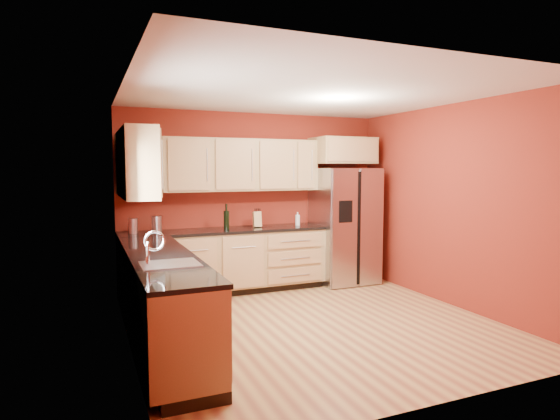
{
  "coord_description": "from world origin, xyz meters",
  "views": [
    {
      "loc": [
        -2.37,
        -4.65,
        1.76
      ],
      "look_at": [
        -0.04,
        0.9,
        1.24
      ],
      "focal_mm": 30.0,
      "sensor_mm": 36.0,
      "label": 1
    }
  ],
  "objects_px": {
    "refrigerator": "(344,225)",
    "canister_left": "(157,224)",
    "wine_bottle_a": "(226,217)",
    "soap_dispenser": "(298,219)",
    "knife_block": "(257,219)"
  },
  "relations": [
    {
      "from": "refrigerator",
      "to": "canister_left",
      "type": "relative_size",
      "value": 8.19
    },
    {
      "from": "refrigerator",
      "to": "canister_left",
      "type": "bearing_deg",
      "value": 177.87
    },
    {
      "from": "wine_bottle_a",
      "to": "refrigerator",
      "type": "bearing_deg",
      "value": -1.19
    },
    {
      "from": "refrigerator",
      "to": "wine_bottle_a",
      "type": "distance_m",
      "value": 1.9
    },
    {
      "from": "wine_bottle_a",
      "to": "canister_left",
      "type": "bearing_deg",
      "value": 176.01
    },
    {
      "from": "canister_left",
      "to": "soap_dispenser",
      "type": "bearing_deg",
      "value": -0.94
    },
    {
      "from": "refrigerator",
      "to": "knife_block",
      "type": "height_order",
      "value": "refrigerator"
    },
    {
      "from": "canister_left",
      "to": "wine_bottle_a",
      "type": "xyz_separation_m",
      "value": [
        0.95,
        -0.07,
        0.07
      ]
    },
    {
      "from": "knife_block",
      "to": "soap_dispenser",
      "type": "distance_m",
      "value": 0.63
    },
    {
      "from": "knife_block",
      "to": "soap_dispenser",
      "type": "height_order",
      "value": "knife_block"
    },
    {
      "from": "wine_bottle_a",
      "to": "knife_block",
      "type": "xyz_separation_m",
      "value": [
        0.49,
        0.08,
        -0.07
      ]
    },
    {
      "from": "refrigerator",
      "to": "wine_bottle_a",
      "type": "xyz_separation_m",
      "value": [
        -1.89,
        0.04,
        0.21
      ]
    },
    {
      "from": "soap_dispenser",
      "to": "refrigerator",
      "type": "bearing_deg",
      "value": -5.3
    },
    {
      "from": "canister_left",
      "to": "wine_bottle_a",
      "type": "bearing_deg",
      "value": -3.99
    },
    {
      "from": "knife_block",
      "to": "soap_dispenser",
      "type": "bearing_deg",
      "value": 3.88
    }
  ]
}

